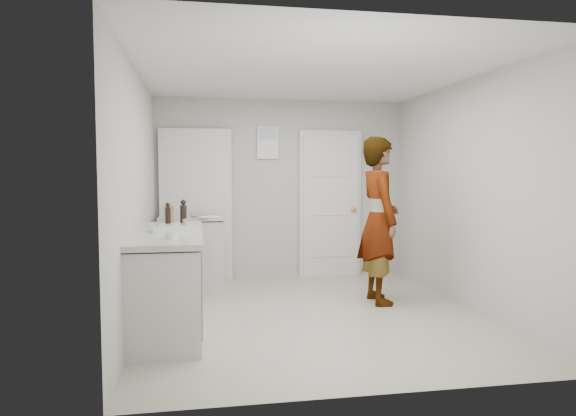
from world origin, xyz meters
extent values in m
plane|color=#AFA993|center=(0.00, 0.00, 0.00)|extent=(4.00, 4.00, 0.00)
plane|color=#B4B2AA|center=(0.00, 2.00, 1.25)|extent=(3.50, 0.00, 3.50)
plane|color=#B4B2AA|center=(0.00, -2.00, 1.25)|extent=(3.50, 0.00, 3.50)
plane|color=#B4B2AA|center=(-1.75, 0.00, 1.25)|extent=(0.00, 4.00, 4.00)
plane|color=#B4B2AA|center=(1.75, 0.00, 1.25)|extent=(0.00, 4.00, 4.00)
plane|color=silver|center=(0.00, 0.00, 2.50)|extent=(4.00, 4.00, 0.00)
cube|color=silver|center=(0.70, 1.93, 1.00)|extent=(0.80, 0.05, 2.00)
cube|color=silver|center=(0.70, 1.96, 1.03)|extent=(0.90, 0.04, 2.10)
sphere|color=#B38C44|center=(1.03, 1.88, 0.95)|extent=(0.07, 0.07, 0.07)
cube|color=white|center=(-0.20, 1.97, 1.90)|extent=(0.30, 0.02, 0.45)
cube|color=black|center=(-1.20, 1.97, 1.02)|extent=(0.90, 0.05, 2.04)
cube|color=silver|center=(-1.20, 1.94, 1.03)|extent=(0.98, 0.02, 2.10)
cube|color=silver|center=(-1.45, -0.20, 0.43)|extent=(0.60, 1.90, 0.86)
cube|color=black|center=(-1.45, -0.20, 0.04)|extent=(0.56, 1.86, 0.08)
cube|color=beige|center=(-1.45, -0.20, 0.90)|extent=(0.64, 1.96, 0.05)
cube|color=silver|center=(-1.25, 1.55, 0.43)|extent=(0.80, 0.55, 0.86)
cube|color=black|center=(-1.25, 1.55, 0.04)|extent=(0.75, 0.54, 0.08)
cube|color=beige|center=(-1.25, 1.55, 0.90)|extent=(0.84, 0.61, 0.05)
imported|color=silver|center=(0.86, 0.36, 0.94)|extent=(0.46, 0.69, 1.89)
cube|color=#9C6C4E|center=(-1.49, 0.70, 1.02)|extent=(0.13, 0.08, 0.19)
cylinder|color=tan|center=(-1.31, 0.27, 0.96)|extent=(0.05, 0.05, 0.08)
cylinder|color=black|center=(-1.32, 0.29, 1.03)|extent=(0.07, 0.07, 0.22)
sphere|color=black|center=(-1.32, 0.29, 1.17)|extent=(0.06, 0.06, 0.06)
cylinder|color=black|center=(-1.47, 0.19, 1.03)|extent=(0.06, 0.06, 0.21)
sphere|color=black|center=(-1.47, 0.19, 1.15)|extent=(0.05, 0.05, 0.05)
cube|color=silver|center=(-1.44, -0.21, 0.96)|extent=(0.39, 0.32, 0.06)
cube|color=white|center=(-1.44, -0.21, 0.95)|extent=(0.34, 0.27, 0.05)
cylinder|color=silver|center=(-1.39, -0.76, 0.95)|extent=(0.12, 0.12, 0.04)
sphere|color=white|center=(-1.41, -0.77, 0.95)|extent=(0.04, 0.04, 0.04)
sphere|color=white|center=(-1.37, -0.75, 0.95)|extent=(0.04, 0.04, 0.04)
cube|color=white|center=(-1.09, 1.40, 0.93)|extent=(0.38, 0.42, 0.01)
camera|label=1|loc=(-1.16, -5.18, 1.49)|focal=32.00mm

